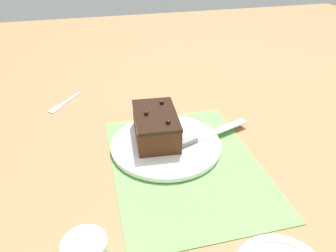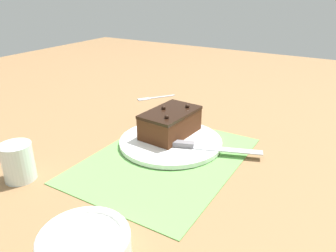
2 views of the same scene
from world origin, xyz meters
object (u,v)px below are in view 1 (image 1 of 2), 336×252
at_px(cake_plate, 166,145).
at_px(chocolate_cake, 156,126).
at_px(dessert_fork, 63,103).
at_px(serving_knife, 196,139).

bearing_deg(cake_plate, chocolate_cake, -147.63).
bearing_deg(chocolate_cake, cake_plate, 32.37).
bearing_deg(cake_plate, dessert_fork, -139.77).
distance_m(chocolate_cake, serving_knife, 0.11).
relative_size(chocolate_cake, dessert_fork, 1.36).
relative_size(chocolate_cake, serving_knife, 0.72).
height_order(cake_plate, dessert_fork, cake_plate).
bearing_deg(serving_knife, cake_plate, -116.55).
bearing_deg(chocolate_cake, dessert_fork, -139.02).
height_order(chocolate_cake, dessert_fork, chocolate_cake).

